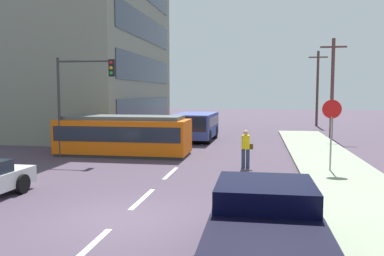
# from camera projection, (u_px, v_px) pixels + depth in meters

# --- Properties ---
(ground_plane) EXTENTS (120.00, 120.00, 0.00)m
(ground_plane) POSITION_uv_depth(u_px,v_px,m) (188.00, 158.00, 20.18)
(ground_plane) COLOR #463949
(sidewalk_curb_right) EXTENTS (3.20, 36.00, 0.14)m
(sidewalk_curb_right) POSITION_uv_depth(u_px,v_px,m) (344.00, 177.00, 15.12)
(sidewalk_curb_right) COLOR gray
(sidewalk_curb_right) RESTS_ON ground
(lane_stripe_0) EXTENTS (0.16, 2.40, 0.01)m
(lane_stripe_0) POSITION_uv_depth(u_px,v_px,m) (88.00, 249.00, 8.39)
(lane_stripe_0) COLOR silver
(lane_stripe_0) RESTS_ON ground
(lane_stripe_1) EXTENTS (0.16, 2.40, 0.01)m
(lane_stripe_1) POSITION_uv_depth(u_px,v_px,m) (143.00, 199.00, 12.32)
(lane_stripe_1) COLOR silver
(lane_stripe_1) RESTS_ON ground
(lane_stripe_2) EXTENTS (0.16, 2.40, 0.01)m
(lane_stripe_2) POSITION_uv_depth(u_px,v_px,m) (171.00, 173.00, 16.25)
(lane_stripe_2) COLOR silver
(lane_stripe_2) RESTS_ON ground
(lane_stripe_3) EXTENTS (0.16, 2.40, 0.01)m
(lane_stripe_3) POSITION_uv_depth(u_px,v_px,m) (204.00, 142.00, 26.34)
(lane_stripe_3) COLOR silver
(lane_stripe_3) RESTS_ON ground
(lane_stripe_4) EXTENTS (0.16, 2.40, 0.01)m
(lane_stripe_4) POSITION_uv_depth(u_px,v_px,m) (214.00, 133.00, 32.23)
(lane_stripe_4) COLOR silver
(lane_stripe_4) RESTS_ON ground
(corner_building) EXTENTS (15.93, 16.37, 16.00)m
(corner_building) POSITION_uv_depth(u_px,v_px,m) (53.00, 35.00, 32.35)
(corner_building) COLOR gray
(corner_building) RESTS_ON ground
(streetcar_tram) EXTENTS (6.93, 2.57, 2.09)m
(streetcar_tram) POSITION_uv_depth(u_px,v_px,m) (124.00, 135.00, 20.93)
(streetcar_tram) COLOR #E35A0B
(streetcar_tram) RESTS_ON ground
(city_bus) EXTENTS (2.65, 5.13, 1.89)m
(city_bus) POSITION_uv_depth(u_px,v_px,m) (196.00, 125.00, 27.20)
(city_bus) COLOR #35448B
(city_bus) RESTS_ON ground
(pedestrian_crossing) EXTENTS (0.50, 0.36, 1.67)m
(pedestrian_crossing) POSITION_uv_depth(u_px,v_px,m) (246.00, 147.00, 17.31)
(pedestrian_crossing) COLOR #2C3850
(pedestrian_crossing) RESTS_ON ground
(pickup_truck_parked) EXTENTS (2.31, 5.01, 1.55)m
(pickup_truck_parked) POSITION_uv_depth(u_px,v_px,m) (265.00, 228.00, 7.35)
(pickup_truck_parked) COLOR black
(pickup_truck_parked) RESTS_ON ground
(parked_sedan_mid) EXTENTS (2.17, 4.58, 1.19)m
(parked_sedan_mid) POSITION_uv_depth(u_px,v_px,m) (111.00, 135.00, 25.22)
(parked_sedan_mid) COLOR #B1B2CF
(parked_sedan_mid) RESTS_ON ground
(parked_sedan_far) EXTENTS (1.97, 4.29, 1.19)m
(parked_sedan_far) POSITION_uv_depth(u_px,v_px,m) (148.00, 126.00, 31.58)
(parked_sedan_far) COLOR #284690
(parked_sedan_far) RESTS_ON ground
(parked_sedan_furthest) EXTENTS (2.19, 4.52, 1.19)m
(parked_sedan_furthest) POSITION_uv_depth(u_px,v_px,m) (165.00, 121.00, 37.66)
(parked_sedan_furthest) COLOR #AA2728
(parked_sedan_furthest) RESTS_ON ground
(stop_sign) EXTENTS (0.76, 0.07, 2.88)m
(stop_sign) POSITION_uv_depth(u_px,v_px,m) (332.00, 120.00, 15.99)
(stop_sign) COLOR gray
(stop_sign) RESTS_ON sidewalk_curb_right
(traffic_light_mast) EXTENTS (3.08, 0.33, 5.07)m
(traffic_light_mast) POSITION_uv_depth(u_px,v_px,m) (81.00, 87.00, 19.82)
(traffic_light_mast) COLOR #333333
(traffic_light_mast) RESTS_ON ground
(utility_pole_mid) EXTENTS (1.80, 0.24, 7.10)m
(utility_pole_mid) POSITION_uv_depth(u_px,v_px,m) (332.00, 87.00, 28.00)
(utility_pole_mid) COLOR brown
(utility_pole_mid) RESTS_ON ground
(utility_pole_far) EXTENTS (1.80, 0.24, 7.35)m
(utility_pole_far) POSITION_uv_depth(u_px,v_px,m) (317.00, 87.00, 38.87)
(utility_pole_far) COLOR #4E362E
(utility_pole_far) RESTS_ON ground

